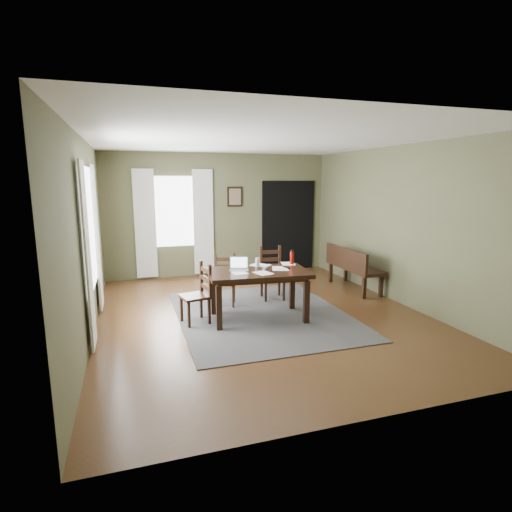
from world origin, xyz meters
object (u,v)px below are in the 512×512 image
object	(u,v)px
chair_back_left	(225,280)
water_bottle	(292,258)
dining_table	(258,277)
chair_end	(198,294)
laptop	(239,266)
bench	(351,265)
chair_back_right	(272,273)

from	to	relation	value
chair_back_left	water_bottle	world-z (taller)	water_bottle
dining_table	chair_end	world-z (taller)	chair_end
dining_table	water_bottle	distance (m)	0.77
chair_end	laptop	bearing A→B (deg)	81.06
bench	dining_table	bearing A→B (deg)	115.51
chair_back_left	water_bottle	bearing A→B (deg)	-12.41
chair_end	chair_back_right	distance (m)	1.72
chair_back_right	bench	distance (m)	1.68
chair_end	laptop	distance (m)	0.75
chair_end	dining_table	bearing A→B (deg)	70.32
chair_end	chair_back_left	bearing A→B (deg)	129.94
chair_end	water_bottle	xyz separation A→B (m)	(1.58, 0.18, 0.43)
laptop	water_bottle	xyz separation A→B (m)	(0.94, 0.15, 0.06)
dining_table	bench	size ratio (longest dim) A/B	1.07
water_bottle	dining_table	bearing A→B (deg)	-155.70
chair_end	water_bottle	bearing A→B (deg)	84.47
bench	water_bottle	size ratio (longest dim) A/B	6.24
chair_end	laptop	world-z (taller)	laptop
chair_end	chair_back_left	world-z (taller)	chair_end
dining_table	chair_back_right	bearing A→B (deg)	64.73
dining_table	bench	world-z (taller)	bench
dining_table	laptop	xyz separation A→B (m)	(-0.26, 0.16, 0.14)
dining_table	bench	distance (m)	2.51
chair_back_left	bench	bearing A→B (deg)	21.88
laptop	chair_back_left	bearing A→B (deg)	111.12
laptop	bench	bearing A→B (deg)	36.47
laptop	chair_back_right	bearing A→B (deg)	60.94
chair_end	water_bottle	distance (m)	1.65
dining_table	laptop	distance (m)	0.34
chair_end	bench	distance (m)	3.31
chair_end	chair_back_left	xyz separation A→B (m)	(0.59, 0.75, -0.01)
chair_end	bench	xyz separation A→B (m)	(3.17, 0.96, 0.05)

